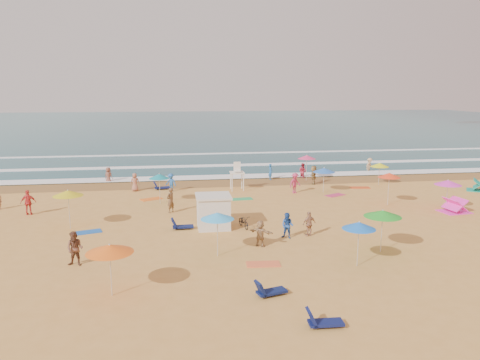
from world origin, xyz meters
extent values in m
plane|color=gold|center=(0.00, 0.00, 0.00)|extent=(220.00, 220.00, 0.00)
cube|color=#0C4756|center=(0.00, 84.00, 0.00)|extent=(220.00, 140.00, 0.18)
plane|color=olive|center=(0.00, 12.50, 0.01)|extent=(220.00, 220.00, 0.00)
cube|color=white|center=(0.00, 15.00, 0.10)|extent=(200.00, 2.20, 0.05)
cube|color=white|center=(0.00, 22.00, 0.10)|extent=(200.00, 1.60, 0.05)
cube|color=white|center=(0.00, 32.00, 0.10)|extent=(200.00, 1.20, 0.05)
cube|color=silver|center=(-1.91, -1.83, 1.00)|extent=(2.00, 2.00, 2.00)
cube|color=silver|center=(-1.91, -1.83, 2.06)|extent=(2.20, 2.20, 0.12)
imported|color=black|center=(-0.01, -2.13, 0.40)|extent=(0.84, 1.61, 0.80)
cone|color=blue|center=(4.60, -9.46, 2.11)|extent=(1.65, 1.65, 0.35)
cone|color=#EF35C3|center=(15.35, 0.18, 2.04)|extent=(1.89, 1.89, 0.35)
cone|color=#FF411A|center=(11.74, 2.10, 2.32)|extent=(1.66, 1.66, 0.35)
cone|color=#38B3FF|center=(-2.16, -6.99, 2.19)|extent=(1.76, 1.76, 0.35)
cone|color=blue|center=(8.30, 7.09, 1.95)|extent=(1.88, 1.88, 0.35)
cone|color=yellow|center=(-10.92, -0.78, 2.31)|extent=(1.86, 1.86, 0.35)
cone|color=green|center=(6.68, -7.66, 2.15)|extent=(2.00, 2.00, 0.35)
cone|color=teal|center=(-5.44, 5.20, 2.13)|extent=(1.57, 1.57, 0.35)
cone|color=yellow|center=(14.31, 9.34, 1.89)|extent=(1.66, 1.66, 0.35)
cone|color=orange|center=(-7.12, -11.19, 2.10)|extent=(2.01, 2.01, 0.35)
cone|color=#ED3472|center=(8.36, 12.50, 2.29)|extent=(1.72, 1.72, 0.35)
cube|color=#0F164B|center=(1.08, -15.12, 0.17)|extent=(1.32, 0.61, 0.34)
cube|color=#0E1748|center=(-3.85, -1.93, 0.17)|extent=(1.32, 0.61, 0.34)
cube|color=#0D1745|center=(-0.33, -12.17, 0.17)|extent=(1.40, 0.89, 0.34)
cube|color=#101951|center=(-5.36, 10.27, 0.17)|extent=(1.37, 0.76, 0.34)
cube|color=blue|center=(-9.74, -1.74, 0.01)|extent=(1.88, 1.33, 0.03)
cube|color=orange|center=(-6.17, 6.67, 0.01)|extent=(1.90, 1.52, 0.03)
cube|color=#F06638|center=(0.00, -8.58, 0.01)|extent=(1.76, 0.98, 0.03)
cube|color=#D5471A|center=(12.16, 8.46, 0.01)|extent=(1.81, 1.10, 0.03)
cube|color=#29A75E|center=(1.03, 5.64, 0.01)|extent=(1.77, 1.00, 0.03)
cube|color=#CC305F|center=(8.91, 5.86, 0.01)|extent=(1.91, 1.54, 0.03)
imported|color=tan|center=(3.62, -4.38, 0.75)|extent=(0.96, 0.63, 1.51)
imported|color=#2661B2|center=(-4.59, 9.37, 0.78)|extent=(1.17, 1.04, 1.57)
imported|color=#BC2F47|center=(8.41, 13.98, 0.61)|extent=(1.01, 1.05, 1.71)
imported|color=brown|center=(-9.33, -7.37, 0.88)|extent=(0.99, 0.86, 1.76)
imported|color=tan|center=(16.40, 16.19, 0.62)|extent=(1.29, 1.18, 1.74)
imported|color=#A6644D|center=(-7.67, 9.94, 0.79)|extent=(0.80, 0.55, 1.59)
imported|color=brown|center=(-4.62, 2.31, 0.90)|extent=(0.76, 0.78, 1.81)
imported|color=#2667B4|center=(5.00, 13.31, 0.78)|extent=(0.39, 0.58, 1.57)
imported|color=#C13059|center=(5.82, 7.20, 0.87)|extent=(1.29, 1.07, 1.73)
imported|color=tan|center=(0.37, -5.83, 0.75)|extent=(1.40, 1.17, 1.51)
imported|color=red|center=(-14.49, 3.13, 0.88)|extent=(1.07, 0.51, 1.77)
imported|color=brown|center=(-10.46, 14.37, 0.59)|extent=(0.97, 0.85, 1.68)
imported|color=#9C7A48|center=(8.52, 10.66, 0.87)|extent=(1.07, 1.70, 1.75)
imported|color=#2450A8|center=(2.22, -4.63, 0.77)|extent=(0.95, 0.91, 1.55)
camera|label=1|loc=(-4.39, -30.51, 8.71)|focal=35.00mm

